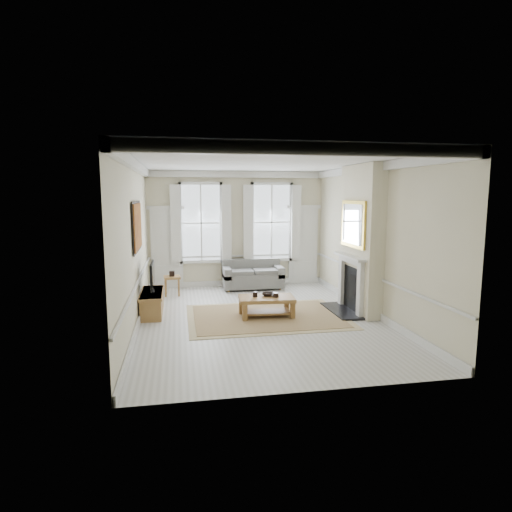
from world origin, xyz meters
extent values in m
plane|color=#B7B5AD|center=(0.00, 0.00, 0.00)|extent=(7.20, 7.20, 0.00)
plane|color=white|center=(0.00, 0.00, 3.40)|extent=(7.20, 7.20, 0.00)
plane|color=beige|center=(0.00, 3.60, 1.70)|extent=(5.20, 0.00, 5.20)
plane|color=beige|center=(-2.60, 0.00, 1.70)|extent=(0.00, 7.20, 7.20)
plane|color=beige|center=(2.60, 0.00, 1.70)|extent=(0.00, 7.20, 7.20)
cube|color=silver|center=(-2.05, 3.56, 1.15)|extent=(0.90, 0.08, 2.30)
cube|color=silver|center=(2.05, 3.56, 1.15)|extent=(0.90, 0.08, 2.30)
cube|color=#9F631B|center=(-2.56, 0.30, 2.05)|extent=(0.05, 1.66, 1.06)
cube|color=beige|center=(2.43, 0.20, 1.70)|extent=(0.35, 1.70, 3.38)
cube|color=black|center=(2.00, 0.20, 0.03)|extent=(0.55, 1.50, 0.05)
cube|color=silver|center=(2.20, -0.35, 0.57)|extent=(0.10, 0.18, 1.15)
cube|color=silver|center=(2.20, 0.75, 0.57)|extent=(0.10, 0.18, 1.15)
cube|color=silver|center=(2.15, 0.20, 1.30)|extent=(0.20, 1.45, 0.06)
cube|color=black|center=(2.25, 0.20, 0.55)|extent=(0.02, 0.92, 1.00)
cube|color=gold|center=(2.21, 0.20, 2.05)|extent=(0.06, 1.26, 1.06)
cube|color=#555553|center=(0.39, 3.05, 0.26)|extent=(1.73, 0.84, 0.39)
cube|color=#555553|center=(0.39, 3.37, 0.61)|extent=(1.73, 0.20, 0.44)
cube|color=#555553|center=(-0.37, 3.05, 0.49)|extent=(0.20, 0.84, 0.30)
cube|color=#555553|center=(1.16, 3.05, 0.49)|extent=(0.20, 0.84, 0.30)
cylinder|color=brown|center=(-0.35, 2.75, 0.04)|extent=(0.06, 0.06, 0.08)
cylinder|color=brown|center=(1.14, 3.35, 0.04)|extent=(0.06, 0.06, 0.08)
cube|color=brown|center=(-1.91, 2.63, 0.49)|extent=(0.47, 0.47, 0.06)
cube|color=brown|center=(-2.07, 2.47, 0.23)|extent=(0.05, 0.05, 0.46)
cube|color=brown|center=(-1.74, 2.47, 0.23)|extent=(0.05, 0.05, 0.46)
cube|color=brown|center=(-2.07, 2.80, 0.23)|extent=(0.05, 0.05, 0.46)
cube|color=brown|center=(-1.74, 2.80, 0.23)|extent=(0.05, 0.05, 0.46)
cube|color=#95784D|center=(0.19, 0.12, 0.01)|extent=(3.50, 2.60, 0.02)
cube|color=brown|center=(0.19, 0.12, 0.42)|extent=(1.27, 0.80, 0.08)
cube|color=brown|center=(-0.32, -0.14, 0.19)|extent=(0.10, 0.10, 0.38)
cube|color=brown|center=(0.70, -0.14, 0.19)|extent=(0.10, 0.10, 0.38)
cube|color=brown|center=(-0.32, 0.37, 0.19)|extent=(0.10, 0.10, 0.38)
cube|color=brown|center=(0.70, 0.37, 0.19)|extent=(0.10, 0.10, 0.38)
cylinder|color=black|center=(-0.06, 0.17, 0.51)|extent=(0.11, 0.11, 0.11)
cylinder|color=black|center=(0.39, 0.07, 0.51)|extent=(0.13, 0.13, 0.09)
imported|color=black|center=(0.24, 0.22, 0.49)|extent=(0.35, 0.35, 0.07)
cube|color=brown|center=(-2.34, 0.84, 0.26)|extent=(0.46, 1.43, 0.51)
cube|color=black|center=(-2.32, 0.84, 0.53)|extent=(0.08, 0.30, 0.03)
cube|color=black|center=(-2.32, 0.84, 0.92)|extent=(0.05, 0.90, 0.55)
cube|color=black|center=(-2.29, 0.84, 0.92)|extent=(0.01, 0.83, 0.50)
camera|label=1|loc=(-1.71, -8.99, 2.71)|focal=30.00mm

